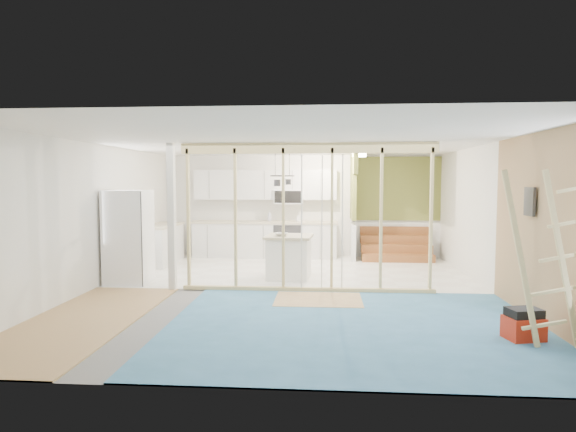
# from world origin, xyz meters

# --- Properties ---
(room) EXTENTS (7.01, 8.01, 2.61)m
(room) POSITION_xyz_m (0.00, 0.00, 1.30)
(room) COLOR slate
(room) RESTS_ON ground
(floor_overlays) EXTENTS (7.00, 8.00, 0.03)m
(floor_overlays) POSITION_xyz_m (0.07, 0.06, 0.01)
(floor_overlays) COLOR white
(floor_overlays) RESTS_ON room
(stud_frame) EXTENTS (4.66, 0.14, 2.60)m
(stud_frame) POSITION_xyz_m (-0.22, -0.00, 1.58)
(stud_frame) COLOR #C9BA7B
(stud_frame) RESTS_ON room
(base_cabinets) EXTENTS (4.45, 2.24, 0.93)m
(base_cabinets) POSITION_xyz_m (-1.61, 3.36, 0.47)
(base_cabinets) COLOR silver
(base_cabinets) RESTS_ON room
(upper_cabinets) EXTENTS (3.60, 0.41, 0.85)m
(upper_cabinets) POSITION_xyz_m (-0.84, 3.82, 1.82)
(upper_cabinets) COLOR silver
(upper_cabinets) RESTS_ON room
(green_partition) EXTENTS (2.25, 1.51, 2.60)m
(green_partition) POSITION_xyz_m (2.04, 3.66, 0.94)
(green_partition) COLOR olive
(green_partition) RESTS_ON room
(pot_rack) EXTENTS (0.52, 0.52, 0.72)m
(pot_rack) POSITION_xyz_m (-0.31, 1.89, 2.00)
(pot_rack) COLOR black
(pot_rack) RESTS_ON room
(sheathing_panel) EXTENTS (0.02, 4.00, 2.60)m
(sheathing_panel) POSITION_xyz_m (3.48, -2.00, 1.30)
(sheathing_panel) COLOR #A38258
(sheathing_panel) RESTS_ON room
(electrical_panel) EXTENTS (0.04, 0.30, 0.40)m
(electrical_panel) POSITION_xyz_m (3.43, -1.40, 1.65)
(electrical_panel) COLOR #37373C
(electrical_panel) RESTS_ON room
(ceiling_light) EXTENTS (0.32, 0.32, 0.08)m
(ceiling_light) POSITION_xyz_m (1.40, 3.00, 2.54)
(ceiling_light) COLOR #FFEABF
(ceiling_light) RESTS_ON room
(fridge) EXTENTS (0.80, 0.77, 1.77)m
(fridge) POSITION_xyz_m (-3.07, 0.45, 0.88)
(fridge) COLOR white
(fridge) RESTS_ON room
(island) EXTENTS (0.96, 0.96, 0.87)m
(island) POSITION_xyz_m (-0.10, 1.10, 0.43)
(island) COLOR white
(island) RESTS_ON room
(bowl) EXTENTS (0.28, 0.28, 0.06)m
(bowl) POSITION_xyz_m (-0.24, 0.97, 0.90)
(bowl) COLOR beige
(bowl) RESTS_ON island
(soap_bottle_a) EXTENTS (0.12, 0.12, 0.27)m
(soap_bottle_a) POSITION_xyz_m (-0.79, 3.79, 1.07)
(soap_bottle_a) COLOR #B3B5C8
(soap_bottle_a) RESTS_ON base_cabinets
(soap_bottle_b) EXTENTS (0.11, 0.11, 0.18)m
(soap_bottle_b) POSITION_xyz_m (-0.06, 3.74, 1.02)
(soap_bottle_b) COLOR silver
(soap_bottle_b) RESTS_ON base_cabinets
(toolbox) EXTENTS (0.48, 0.41, 0.40)m
(toolbox) POSITION_xyz_m (3.00, -2.39, 0.19)
(toolbox) COLOR #B62510
(toolbox) RESTS_ON room
(ladder) EXTENTS (1.10, 0.06, 2.05)m
(ladder) POSITION_xyz_m (3.11, -2.67, 1.05)
(ladder) COLOR #CEBE7E
(ladder) RESTS_ON room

